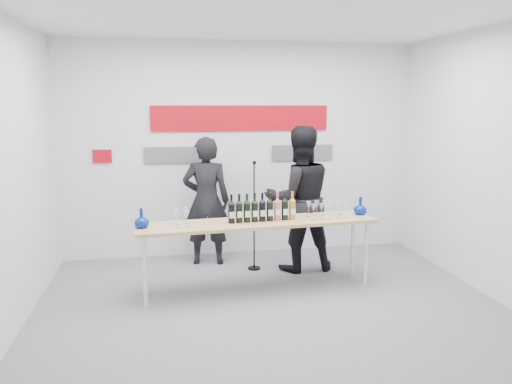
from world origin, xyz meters
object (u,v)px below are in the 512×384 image
(tasting_table, at_px, (258,226))
(mic_stand, at_px, (254,237))
(presenter_right, at_px, (299,199))
(presenter_left, at_px, (206,201))

(tasting_table, height_order, mic_stand, mic_stand)
(presenter_right, relative_size, mic_stand, 1.30)
(presenter_right, bearing_deg, presenter_left, -23.55)
(presenter_left, height_order, mic_stand, presenter_left)
(presenter_left, distance_m, presenter_right, 1.25)
(tasting_table, relative_size, presenter_left, 1.61)
(tasting_table, xyz_separation_m, mic_stand, (0.09, 0.74, -0.33))
(tasting_table, xyz_separation_m, presenter_left, (-0.49, 1.10, 0.10))
(tasting_table, bearing_deg, presenter_left, 110.08)
(presenter_left, xyz_separation_m, mic_stand, (0.59, -0.36, -0.43))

